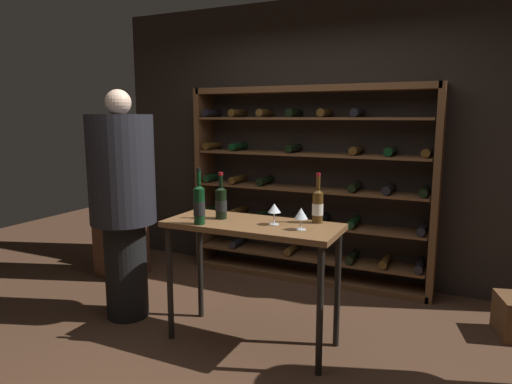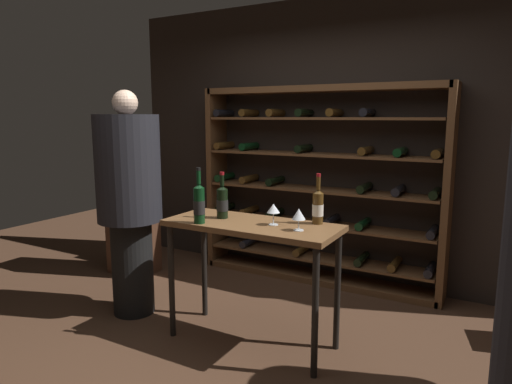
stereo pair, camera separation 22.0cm
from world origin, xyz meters
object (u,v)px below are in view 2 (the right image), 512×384
tasting_table (252,238)px  display_cabinet (132,196)px  wine_bottle_gold_foil (222,202)px  wine_glass_stemmed_left (273,209)px  wine_rack (317,186)px  wine_bottle_amber_reserve (199,203)px  person_bystander_dark_jacket (129,195)px  wine_glass_stemmed_right (299,215)px  wine_bottle_red_label (318,206)px

tasting_table → display_cabinet: 1.98m
wine_bottle_gold_foil → wine_glass_stemmed_left: size_ratio=2.30×
wine_rack → wine_bottle_gold_foil: wine_rack is taller
wine_rack → wine_bottle_gold_foil: bearing=-97.4°
display_cabinet → wine_bottle_gold_foil: (1.59, -0.70, 0.20)m
wine_bottle_amber_reserve → display_cabinet: bearing=149.4°
person_bystander_dark_jacket → wine_glass_stemmed_right: person_bystander_dark_jacket is taller
wine_bottle_amber_reserve → wine_bottle_gold_foil: bearing=76.8°
tasting_table → wine_bottle_amber_reserve: bearing=-147.8°
wine_bottle_red_label → wine_bottle_amber_reserve: bearing=-151.8°
tasting_table → wine_bottle_gold_foil: size_ratio=3.63×
display_cabinet → wine_bottle_amber_reserve: size_ratio=4.17×
wine_rack → wine_bottle_red_label: 1.33m
wine_rack → wine_glass_stemmed_right: size_ratio=16.53×
wine_rack → wine_bottle_red_label: (0.49, -1.23, 0.06)m
wine_bottle_amber_reserve → wine_bottle_red_label: 0.82m
wine_bottle_gold_foil → wine_bottle_red_label: wine_bottle_red_label is taller
wine_rack → wine_glass_stemmed_right: bearing=-72.8°
wine_rack → tasting_table: 1.44m
tasting_table → display_cabinet: (-1.85, 0.72, 0.03)m
wine_bottle_amber_reserve → wine_bottle_red_label: bearing=28.2°
wine_bottle_red_label → wine_bottle_gold_foil: bearing=-165.4°
wine_bottle_gold_foil → wine_glass_stemmed_right: size_ratio=2.32×
person_bystander_dark_jacket → wine_bottle_amber_reserve: size_ratio=4.69×
wine_bottle_gold_foil → wine_glass_stemmed_left: (0.42, -0.01, -0.01)m
wine_bottle_amber_reserve → tasting_table: bearing=32.2°
person_bystander_dark_jacket → display_cabinet: (-0.72, 0.76, -0.19)m
wine_bottle_gold_foil → wine_bottle_red_label: 0.70m
wine_bottle_amber_reserve → wine_bottle_red_label: wine_bottle_amber_reserve is taller
wine_glass_stemmed_right → wine_glass_stemmed_left: (-0.21, 0.06, 0.01)m
wine_bottle_gold_foil → wine_bottle_amber_reserve: (-0.05, -0.21, 0.02)m
tasting_table → wine_bottle_amber_reserve: 0.45m
display_cabinet → wine_glass_stemmed_left: bearing=-19.3°
tasting_table → person_bystander_dark_jacket: bearing=-178.1°
tasting_table → person_bystander_dark_jacket: 1.15m
wine_glass_stemmed_left → person_bystander_dark_jacket: bearing=-177.8°
wine_glass_stemmed_right → wine_glass_stemmed_left: 0.22m
wine_bottle_gold_foil → wine_glass_stemmed_right: bearing=-5.9°
wine_rack → wine_bottle_gold_foil: size_ratio=7.12×
person_bystander_dark_jacket → display_cabinet: person_bystander_dark_jacket is taller
wine_glass_stemmed_right → display_cabinet: bearing=161.1°
tasting_table → wine_glass_stemmed_left: bearing=3.9°
tasting_table → wine_bottle_amber_reserve: (-0.31, -0.20, 0.25)m
wine_rack → tasting_table: wine_rack is taller
display_cabinet → wine_bottle_red_label: (2.27, -0.52, 0.20)m
display_cabinet → wine_bottle_red_label: bearing=-13.0°
wine_rack → tasting_table: (0.08, -1.42, -0.17)m
wine_glass_stemmed_right → wine_bottle_amber_reserve: bearing=-167.8°
tasting_table → wine_bottle_gold_foil: (-0.26, 0.02, 0.23)m
wine_rack → wine_glass_stemmed_left: bearing=-80.3°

